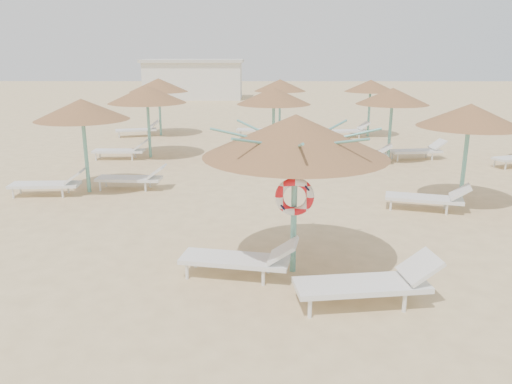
{
  "coord_description": "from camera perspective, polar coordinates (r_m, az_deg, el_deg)",
  "views": [
    {
      "loc": [
        -0.43,
        -8.26,
        3.96
      ],
      "look_at": [
        -0.49,
        1.1,
        1.3
      ],
      "focal_mm": 35.0,
      "sensor_mm": 36.0,
      "label": 1
    }
  ],
  "objects": [
    {
      "name": "ground",
      "position": [
        9.17,
        3.08,
        -9.75
      ],
      "size": [
        120.0,
        120.0,
        0.0
      ],
      "primitive_type": "plane",
      "color": "#DFBD88",
      "rests_on": "ground"
    },
    {
      "name": "main_palapa",
      "position": [
        8.69,
        4.54,
        6.37
      ],
      "size": [
        3.25,
        3.25,
        2.91
      ],
      "color": "#65AFA3",
      "rests_on": "ground"
    },
    {
      "name": "lounger_main_a",
      "position": [
        9.03,
        -1.55,
        -7.59
      ],
      "size": [
        2.18,
        0.99,
        0.76
      ],
      "rotation": [
        0.0,
        0.0,
        -0.18
      ],
      "color": "white",
      "rests_on": "ground"
    },
    {
      "name": "lounger_main_b",
      "position": [
        8.29,
        12.99,
        -10.03
      ],
      "size": [
        2.36,
        0.97,
        0.83
      ],
      "rotation": [
        0.0,
        0.0,
        0.13
      ],
      "color": "white",
      "rests_on": "ground"
    },
    {
      "name": "palapa_field",
      "position": [
        18.45,
        6.44,
        10.63
      ],
      "size": [
        18.55,
        14.02,
        2.73
      ],
      "color": "#65AFA3",
      "rests_on": "ground"
    },
    {
      "name": "service_hut",
      "position": [
        43.68,
        -7.11,
        12.71
      ],
      "size": [
        8.4,
        4.4,
        3.25
      ],
      "color": "silver",
      "rests_on": "ground"
    }
  ]
}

